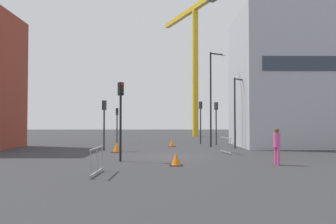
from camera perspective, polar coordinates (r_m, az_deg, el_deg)
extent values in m
plane|color=#333335|center=(21.29, 0.10, -7.31)|extent=(160.00, 160.00, 0.00)
cube|color=#A8AAB2|center=(32.95, 22.08, 4.76)|extent=(12.56, 8.53, 11.44)
cube|color=#2D3847|center=(29.17, 25.32, 7.22)|extent=(10.55, 0.08, 1.10)
cylinder|color=gold|center=(52.88, 4.51, 6.39)|extent=(0.90, 0.90, 19.04)
cube|color=gold|center=(57.60, 3.12, 15.84)|extent=(6.92, 15.43, 0.70)
cylinder|color=black|center=(29.67, 7.01, 2.06)|extent=(0.14, 0.14, 8.04)
cube|color=black|center=(30.55, 8.01, 9.37)|extent=(1.22, 0.68, 0.10)
ellipsoid|color=silver|center=(30.92, 9.02, 9.20)|extent=(0.44, 0.24, 0.16)
cylinder|color=#2D2D30|center=(28.21, 10.88, -0.17)|extent=(0.14, 0.14, 5.64)
cube|color=#2D2D30|center=(28.92, 11.65, 5.21)|extent=(1.06, 0.93, 0.10)
ellipsoid|color=silver|center=(29.44, 12.43, 5.05)|extent=(0.44, 0.24, 0.16)
cylinder|color=black|center=(18.75, -7.77, -2.67)|extent=(0.12, 0.12, 3.52)
cube|color=black|center=(18.83, -7.75, 3.76)|extent=(0.35, 0.37, 0.70)
sphere|color=red|center=(18.70, -7.51, 4.48)|extent=(0.11, 0.11, 0.11)
sphere|color=#3C2905|center=(18.68, -7.52, 3.80)|extent=(0.11, 0.11, 0.11)
sphere|color=#07330F|center=(18.66, -7.52, 3.13)|extent=(0.11, 0.11, 0.11)
cylinder|color=#2D2D30|center=(32.11, 7.89, -2.53)|extent=(0.12, 0.12, 3.22)
cube|color=#2D2D30|center=(32.14, 7.87, 0.97)|extent=(0.36, 0.35, 0.70)
sphere|color=red|center=(32.27, 8.11, 1.35)|extent=(0.11, 0.11, 0.11)
sphere|color=#3C2905|center=(32.25, 8.11, 0.96)|extent=(0.11, 0.11, 0.11)
sphere|color=#07330F|center=(32.24, 8.11, 0.57)|extent=(0.11, 0.11, 0.11)
cylinder|color=#2D2D30|center=(25.99, -10.42, -2.97)|extent=(0.12, 0.12, 2.99)
cube|color=#2D2D30|center=(26.01, -10.39, 1.10)|extent=(0.31, 0.34, 0.70)
sphere|color=#390605|center=(26.18, -10.22, 1.56)|extent=(0.11, 0.11, 0.11)
sphere|color=#3C2905|center=(26.17, -10.23, 1.08)|extent=(0.11, 0.11, 0.11)
sphere|color=green|center=(26.16, -10.23, 0.60)|extent=(0.11, 0.11, 0.11)
cylinder|color=#232326|center=(35.75, -8.34, -2.76)|extent=(0.12, 0.12, 2.83)
cube|color=#232326|center=(35.76, -8.33, 0.07)|extent=(0.25, 0.29, 0.70)
sphere|color=#390605|center=(35.60, -8.36, 0.43)|extent=(0.11, 0.11, 0.11)
sphere|color=#3C2905|center=(35.59, -8.36, 0.08)|extent=(0.11, 0.11, 0.11)
sphere|color=green|center=(35.58, -8.36, -0.28)|extent=(0.11, 0.11, 0.11)
cylinder|color=#232326|center=(33.87, 5.35, -2.34)|extent=(0.12, 0.12, 3.40)
cube|color=#232326|center=(33.91, 5.34, 1.12)|extent=(0.33, 0.35, 0.70)
sphere|color=red|center=(34.07, 5.20, 1.48)|extent=(0.11, 0.11, 0.11)
sphere|color=#3C2905|center=(34.06, 5.20, 1.11)|extent=(0.11, 0.11, 0.11)
sphere|color=#07330F|center=(34.05, 5.20, 0.74)|extent=(0.11, 0.11, 0.11)
cylinder|color=#D14C8C|center=(17.81, 17.59, -6.94)|extent=(0.14, 0.14, 0.86)
cylinder|color=#D14C8C|center=(17.97, 17.22, -6.89)|extent=(0.14, 0.14, 0.86)
cylinder|color=#D14C8C|center=(17.83, 17.38, -4.39)|extent=(0.34, 0.34, 0.72)
sphere|color=brown|center=(17.82, 17.37, -2.86)|extent=(0.23, 0.23, 0.23)
cube|color=gray|center=(14.20, -11.55, -5.82)|extent=(0.10, 2.33, 0.06)
cube|color=gray|center=(14.30, -11.58, -9.62)|extent=(0.10, 2.33, 0.06)
cylinder|color=gray|center=(13.23, -12.54, -8.41)|extent=(0.04, 0.04, 1.05)
cylinder|color=gray|center=(14.25, -11.57, -7.93)|extent=(0.04, 0.04, 1.05)
cylinder|color=gray|center=(15.27, -10.73, -7.52)|extent=(0.04, 0.04, 1.05)
cube|color=gray|center=(23.73, 9.42, -4.17)|extent=(0.37, 2.13, 0.06)
cube|color=gray|center=(23.79, 9.43, -6.45)|extent=(0.37, 2.13, 0.06)
cylinder|color=gray|center=(22.85, 10.18, -5.58)|extent=(0.04, 0.04, 1.05)
cylinder|color=gray|center=(23.76, 9.42, -5.43)|extent=(0.04, 0.04, 1.05)
cylinder|color=gray|center=(24.68, 8.72, -5.30)|extent=(0.04, 0.04, 1.05)
cube|color=black|center=(16.91, 1.33, -8.71)|extent=(0.63, 0.63, 0.03)
cone|color=orange|center=(16.88, 1.33, -7.68)|extent=(0.49, 0.49, 0.64)
cube|color=black|center=(29.94, 0.68, -5.66)|extent=(0.62, 0.62, 0.03)
cone|color=orange|center=(29.92, 0.68, -5.08)|extent=(0.48, 0.48, 0.63)
cube|color=black|center=(24.65, -8.39, -6.49)|extent=(0.68, 0.68, 0.03)
cone|color=orange|center=(24.62, -8.39, -5.72)|extent=(0.53, 0.53, 0.69)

